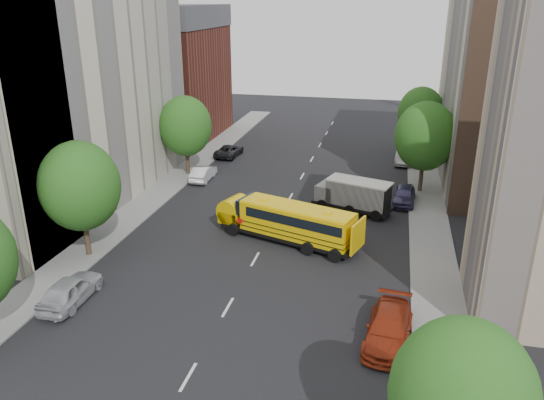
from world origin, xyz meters
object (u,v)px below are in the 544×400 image
(parked_car_0, at_px, (70,290))
(street_tree_4, at_px, (425,136))
(school_bus, at_px, (287,220))
(parked_car_4, at_px, (404,195))
(street_tree_3, at_px, (462,397))
(street_tree_2, at_px, (185,126))
(street_tree_1, at_px, (80,186))
(safari_truck, at_px, (353,195))
(street_tree_5, at_px, (421,113))
(parked_car_5, at_px, (404,156))
(parked_car_2, at_px, (229,151))
(parked_car_3, at_px, (389,328))
(parked_car_1, at_px, (203,173))

(parked_car_0, bearing_deg, street_tree_4, -131.19)
(school_bus, distance_m, parked_car_4, 12.50)
(parked_car_0, height_order, parked_car_4, parked_car_0)
(street_tree_3, bearing_deg, school_bus, 116.27)
(street_tree_2, relative_size, parked_car_4, 1.77)
(street_tree_1, relative_size, school_bus, 0.77)
(street_tree_4, height_order, parked_car_0, street_tree_4)
(street_tree_2, xyz_separation_m, parked_car_4, (20.60, -3.25, -4.09))
(safari_truck, bearing_deg, street_tree_5, 90.53)
(safari_truck, bearing_deg, street_tree_4, 65.25)
(street_tree_1, relative_size, street_tree_4, 0.98)
(parked_car_5, bearing_deg, street_tree_2, -153.31)
(safari_truck, bearing_deg, school_bus, -103.99)
(school_bus, xyz_separation_m, parked_car_5, (8.12, 21.49, -0.81))
(school_bus, relative_size, parked_car_0, 2.21)
(parked_car_4, bearing_deg, street_tree_1, -141.00)
(school_bus, bearing_deg, street_tree_1, -138.99)
(street_tree_5, relative_size, parked_car_2, 1.62)
(street_tree_2, bearing_deg, street_tree_5, 28.61)
(street_tree_2, bearing_deg, safari_truck, -20.04)
(street_tree_5, relative_size, parked_car_4, 1.73)
(street_tree_2, height_order, safari_truck, street_tree_2)
(parked_car_3, bearing_deg, street_tree_4, 90.12)
(parked_car_2, bearing_deg, street_tree_1, 88.82)
(parked_car_3, distance_m, parked_car_4, 19.92)
(school_bus, relative_size, parked_car_3, 1.96)
(street_tree_3, relative_size, parked_car_3, 1.35)
(school_bus, bearing_deg, parked_car_4, 67.43)
(safari_truck, distance_m, parked_car_3, 17.44)
(street_tree_4, xyz_separation_m, parked_car_3, (-2.20, -23.15, -4.31))
(parked_car_3, xyz_separation_m, parked_car_4, (0.80, 19.90, -0.02))
(street_tree_2, height_order, parked_car_4, street_tree_2)
(school_bus, bearing_deg, parked_car_1, 150.40)
(safari_truck, xyz_separation_m, parked_car_3, (3.25, -17.12, -0.66))
(parked_car_5, bearing_deg, parked_car_0, -116.08)
(school_bus, distance_m, parked_car_3, 12.78)
(safari_truck, bearing_deg, street_tree_2, 177.32)
(parked_car_1, relative_size, parked_car_3, 0.80)
(street_tree_1, height_order, parked_car_1, street_tree_1)
(street_tree_2, relative_size, parked_car_2, 1.66)
(street_tree_1, bearing_deg, parked_car_5, 52.43)
(street_tree_1, xyz_separation_m, parked_car_4, (20.60, 14.75, -4.21))
(school_bus, height_order, parked_car_4, school_bus)
(street_tree_1, bearing_deg, parked_car_3, -14.58)
(parked_car_1, height_order, parked_car_4, parked_car_4)
(street_tree_3, bearing_deg, street_tree_2, 124.51)
(street_tree_4, bearing_deg, street_tree_2, 180.00)
(street_tree_3, relative_size, parked_car_1, 1.69)
(street_tree_4, relative_size, street_tree_5, 1.08)
(street_tree_1, distance_m, parked_car_1, 17.40)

